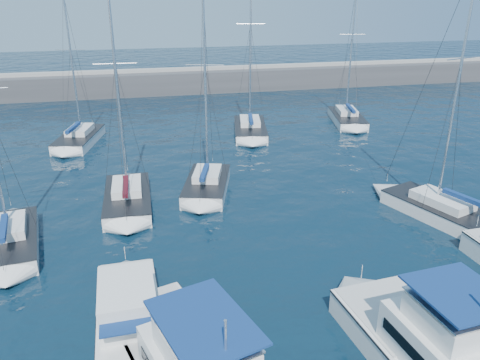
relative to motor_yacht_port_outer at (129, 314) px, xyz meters
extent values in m
plane|color=black|center=(9.40, 0.28, -0.94)|extent=(220.00, 220.00, 0.00)
cube|color=#424244|center=(9.40, 52.28, 0.06)|extent=(160.00, 6.00, 4.00)
cube|color=gray|center=(9.40, 52.28, 2.26)|extent=(160.00, 1.20, 0.50)
cube|color=silver|center=(-0.01, 0.28, -0.54)|extent=(2.83, 7.14, 1.60)
cube|color=#262628|center=(-0.01, 0.28, 0.21)|extent=(2.88, 7.14, 0.08)
cube|color=silver|center=(0.02, -0.58, 1.06)|extent=(2.33, 3.34, 1.60)
cube|color=black|center=(0.02, -0.58, 1.14)|extent=(2.36, 2.68, 0.45)
cube|color=navy|center=(0.05, -1.87, 1.36)|extent=(2.17, 2.21, 0.07)
cube|color=silver|center=(2.49, -5.30, 2.31)|extent=(3.20, 3.89, 0.90)
cube|color=navy|center=(2.49, -5.30, 3.31)|extent=(3.61, 4.43, 0.08)
cube|color=silver|center=(11.14, -4.59, -0.54)|extent=(4.35, 8.50, 1.60)
cube|color=#262628|center=(11.14, -4.59, 0.21)|extent=(4.43, 8.51, 0.08)
cube|color=silver|center=(11.22, -5.59, 1.06)|extent=(3.43, 4.06, 1.60)
cube|color=black|center=(11.22, -5.59, 1.14)|extent=(3.42, 3.31, 0.45)
cube|color=silver|center=(11.24, -5.78, 2.31)|extent=(2.71, 2.87, 0.90)
cube|color=navy|center=(11.24, -5.78, 3.31)|extent=(3.05, 3.28, 0.08)
cube|color=silver|center=(-6.64, 8.75, -0.64)|extent=(4.07, 7.40, 1.30)
cube|color=#262628|center=(-6.64, 8.75, -0.01)|extent=(4.13, 7.41, 0.06)
cube|color=silver|center=(-6.71, 9.19, 0.31)|extent=(2.41, 3.34, 0.55)
cylinder|color=silver|center=(-6.48, 7.71, 0.86)|extent=(0.67, 3.48, 0.12)
cube|color=navy|center=(-6.46, 7.62, 1.01)|extent=(0.84, 3.17, 0.28)
cube|color=silver|center=(0.02, 13.27, -0.64)|extent=(3.14, 7.50, 1.30)
cube|color=#262628|center=(0.02, 13.27, -0.01)|extent=(3.20, 7.50, 0.06)
cube|color=silver|center=(0.03, 13.73, 0.31)|extent=(2.01, 3.29, 0.55)
cylinder|color=silver|center=(0.03, 14.01, 7.25)|extent=(0.18, 0.18, 13.50)
cylinder|color=silver|center=(0.00, 12.15, 0.86)|extent=(0.19, 3.72, 0.12)
cube|color=#430D16|center=(0.00, 12.05, 1.01)|extent=(0.41, 3.35, 0.28)
cube|color=silver|center=(5.74, 14.47, -0.64)|extent=(4.67, 7.26, 1.30)
cube|color=#262628|center=(5.74, 14.47, -0.01)|extent=(4.72, 7.28, 0.06)
cube|color=silver|center=(5.85, 14.87, 0.31)|extent=(2.63, 3.35, 0.55)
cylinder|color=silver|center=(5.93, 15.11, 6.90)|extent=(0.18, 0.18, 12.78)
cylinder|color=silver|center=(5.45, 13.50, 0.86)|extent=(1.06, 3.26, 0.12)
cube|color=navy|center=(5.43, 13.40, 1.01)|extent=(1.18, 3.00, 0.28)
cube|color=silver|center=(20.07, 6.28, -0.64)|extent=(5.56, 9.06, 1.30)
cube|color=#262628|center=(20.07, 6.28, -0.01)|extent=(5.62, 9.08, 0.06)
cube|color=silver|center=(19.90, 6.79, 0.31)|extent=(3.04, 4.17, 0.55)
cylinder|color=silver|center=(19.80, 7.10, 7.77)|extent=(0.18, 0.18, 14.53)
cylinder|color=silver|center=(20.48, 5.07, 0.86)|extent=(1.47, 4.09, 0.12)
cube|color=navy|center=(20.51, 4.97, 1.01)|extent=(1.56, 3.76, 0.28)
cube|color=silver|center=(-4.44, 28.90, -0.64)|extent=(4.63, 8.08, 1.30)
cube|color=#262628|center=(-4.44, 28.90, -0.01)|extent=(4.69, 8.09, 0.06)
cube|color=silver|center=(-4.33, 29.37, 0.31)|extent=(2.65, 3.68, 0.55)
cylinder|color=silver|center=(-4.27, 29.64, 6.62)|extent=(0.18, 0.18, 12.24)
cylinder|color=silver|center=(-4.69, 27.79, 0.86)|extent=(0.97, 3.73, 0.12)
cube|color=navy|center=(-4.71, 27.70, 1.01)|extent=(1.11, 3.41, 0.28)
cube|color=silver|center=(12.56, 28.38, -0.64)|extent=(4.65, 8.58, 1.30)
cube|color=#262628|center=(12.56, 28.38, -0.01)|extent=(4.71, 8.59, 0.06)
cube|color=silver|center=(12.66, 28.88, 0.31)|extent=(2.68, 3.88, 0.55)
cylinder|color=silver|center=(12.72, 29.18, 8.34)|extent=(0.18, 0.18, 15.67)
cylinder|color=silver|center=(12.32, 27.19, 0.86)|extent=(0.93, 4.01, 0.12)
cube|color=navy|center=(12.30, 27.09, 1.01)|extent=(1.07, 3.65, 0.28)
cube|color=silver|center=(24.32, 30.30, -0.64)|extent=(4.83, 8.58, 1.30)
cube|color=#262628|center=(24.32, 30.30, -0.01)|extent=(4.89, 8.59, 0.06)
cube|color=silver|center=(24.44, 30.79, 0.31)|extent=(2.73, 3.90, 0.55)
cylinder|color=silver|center=(24.51, 31.08, 7.21)|extent=(0.18, 0.18, 13.41)
cylinder|color=silver|center=(24.03, 29.12, 0.86)|extent=(1.07, 3.96, 0.12)
cube|color=navy|center=(24.01, 29.02, 1.01)|extent=(1.20, 3.62, 0.28)
camera|label=1|loc=(0.91, -17.06, 12.84)|focal=35.00mm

